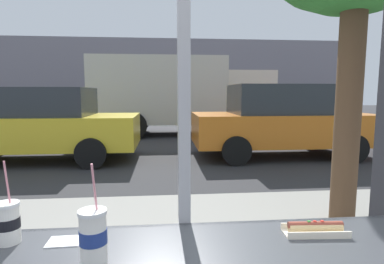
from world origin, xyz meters
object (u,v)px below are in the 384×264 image
(hotdog_tray_near, at_px, (315,228))
(box_truck, at_px, (179,93))
(parked_car_yellow, at_px, (36,124))
(parked_car_orange, at_px, (281,121))
(soda_cup_left, at_px, (8,222))
(soda_cup_right, at_px, (93,236))

(hotdog_tray_near, bearing_deg, box_truck, 90.00)
(parked_car_yellow, distance_m, parked_car_orange, 5.73)
(soda_cup_left, height_order, parked_car_orange, parked_car_orange)
(soda_cup_left, relative_size, hotdog_tray_near, 1.25)
(soda_cup_left, distance_m, box_truck, 10.69)
(hotdog_tray_near, bearing_deg, soda_cup_left, 178.37)
(parked_car_orange, bearing_deg, box_truck, 117.00)
(soda_cup_left, bearing_deg, parked_car_yellow, 110.54)
(parked_car_orange, height_order, box_truck, box_truck)
(hotdog_tray_near, bearing_deg, parked_car_orange, 70.13)
(soda_cup_left, xyz_separation_m, hotdog_tray_near, (1.15, -0.03, -0.06))
(soda_cup_right, xyz_separation_m, hotdog_tray_near, (0.81, 0.14, -0.07))
(soda_cup_right, height_order, hotdog_tray_near, soda_cup_right)
(soda_cup_left, xyz_separation_m, soda_cup_right, (0.34, -0.17, 0.01))
(soda_cup_right, bearing_deg, parked_car_orange, 64.31)
(hotdog_tray_near, height_order, box_truck, box_truck)
(soda_cup_left, bearing_deg, hotdog_tray_near, -1.63)
(soda_cup_left, relative_size, parked_car_orange, 0.07)
(hotdog_tray_near, xyz_separation_m, box_truck, (0.00, 10.65, 0.54))
(hotdog_tray_near, relative_size, parked_car_yellow, 0.05)
(soda_cup_right, distance_m, parked_car_orange, 7.07)
(soda_cup_right, bearing_deg, soda_cup_left, 153.72)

